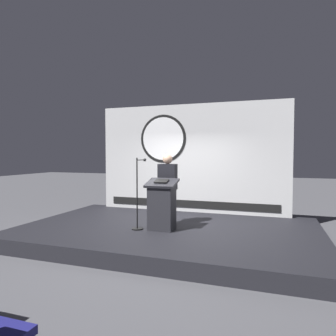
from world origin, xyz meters
The scene contains 6 objects.
ground_plane centered at (0.00, 0.00, 0.00)m, with size 40.00×40.00×0.00m, color #4C4C51.
stage_platform centered at (0.00, 0.00, 0.15)m, with size 6.40×4.00×0.30m, color black.
banner_display centered at (-0.03, 1.85, 1.79)m, with size 5.27×0.12×2.97m.
podium centered at (-0.05, -0.32, 0.82)m, with size 0.64×0.50×1.08m.
speaker_person centered at (-0.09, 0.16, 1.11)m, with size 0.40×0.26×1.60m.
microphone_stand centered at (-0.55, -0.41, 0.84)m, with size 0.24×0.57×1.52m.
Camera 1 is at (2.14, -6.28, 1.89)m, focal length 32.43 mm.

